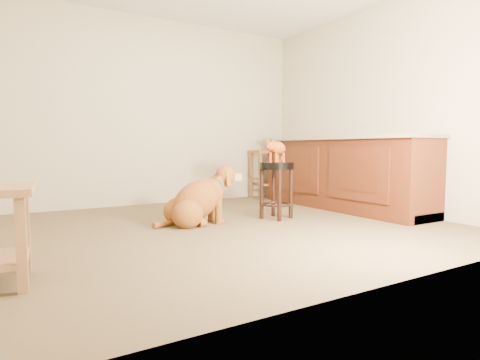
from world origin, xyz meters
TOP-DOWN VIEW (x-y plane):
  - floor at (0.00, 0.00)m, footprint 4.50×4.00m
  - room_shell at (0.00, 0.00)m, footprint 4.54×4.04m
  - cabinet_run at (1.94, 0.30)m, footprint 0.70×2.56m
  - padded_stool at (0.77, 0.13)m, footprint 0.42×0.42m
  - wood_stool at (1.70, 1.70)m, footprint 0.46×0.46m
  - golden_retriever at (-0.14, 0.26)m, footprint 1.02×0.50m
  - tabby_kitten at (0.76, 0.12)m, footprint 0.40×0.29m

SIDE VIEW (x-z plane):
  - floor at x=0.00m, z-range -0.01..0.01m
  - golden_retriever at x=-0.14m, z-range -0.08..0.56m
  - wood_stool at x=1.70m, z-range 0.02..0.78m
  - cabinet_run at x=1.94m, z-range -0.03..0.91m
  - padded_stool at x=0.77m, z-range 0.13..0.77m
  - tabby_kitten at x=0.76m, z-range 0.65..0.93m
  - room_shell at x=0.00m, z-range 0.37..2.99m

